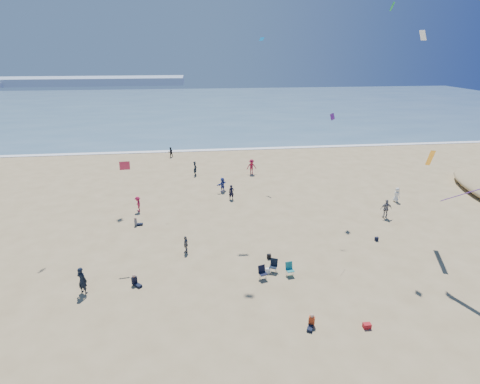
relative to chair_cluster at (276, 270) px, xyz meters
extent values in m
plane|color=tan|center=(-4.66, -8.77, -0.50)|extent=(220.00, 220.00, 0.00)
cube|color=#476B84|center=(-4.66, 86.23, -0.47)|extent=(220.00, 100.00, 0.06)
cube|color=white|center=(-4.66, 36.23, -0.46)|extent=(220.00, 1.20, 0.08)
cube|color=#7A8EA8|center=(-64.66, 161.23, 1.10)|extent=(110.00, 20.00, 3.20)
imported|color=black|center=(-9.09, 32.97, 0.26)|extent=(0.90, 0.81, 1.52)
imported|color=white|center=(15.70, 12.16, 0.29)|extent=(0.73, 0.89, 1.57)
imported|color=gray|center=(12.60, 8.44, 0.43)|extent=(1.12, 0.54, 1.86)
imported|color=black|center=(-1.68, 14.94, 0.31)|extent=(0.61, 0.42, 1.62)
imported|color=#B2193C|center=(-11.27, 12.90, 0.28)|extent=(0.82, 1.13, 1.56)
imported|color=black|center=(-5.47, 23.81, 0.41)|extent=(0.49, 0.70, 1.82)
imported|color=#3A4DA0|center=(-2.46, 17.46, 0.33)|extent=(1.42, 1.45, 1.66)
imported|color=black|center=(-13.14, -0.44, 0.47)|extent=(0.85, 0.75, 1.95)
imported|color=slate|center=(-6.41, 4.10, 0.22)|extent=(0.54, 0.91, 1.44)
imported|color=#A01635|center=(1.81, 23.47, 0.47)|extent=(1.26, 0.73, 1.94)
cube|color=white|center=(-0.50, 0.38, -0.30)|extent=(0.35, 0.20, 0.40)
cube|color=black|center=(-0.01, 2.35, -0.31)|extent=(0.30, 0.22, 0.38)
cube|color=#B21920|center=(4.19, -5.95, -0.35)|extent=(0.45, 0.30, 0.30)
cube|color=black|center=(9.65, 4.11, -0.33)|extent=(0.28, 0.18, 0.34)
cube|color=#7D268C|center=(5.26, 5.33, 9.90)|extent=(0.63, 0.71, 0.47)
cube|color=#DF2C41|center=(-10.58, 4.81, 6.70)|extent=(0.77, 0.29, 0.59)
cube|color=white|center=(11.34, 4.90, 15.69)|extent=(0.38, 0.62, 0.68)
cube|color=green|center=(9.49, 6.41, 17.69)|extent=(0.49, 0.53, 0.59)
cube|color=#0979CB|center=(2.89, 23.80, 15.85)|extent=(0.57, 0.72, 0.37)
cube|color=#572289|center=(11.86, -2.23, 6.23)|extent=(0.35, 3.14, 2.21)
cube|color=#FFA01A|center=(13.18, 4.12, 6.66)|extent=(0.35, 2.64, 1.87)
camera|label=1|loc=(-5.31, -22.52, 14.78)|focal=28.00mm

